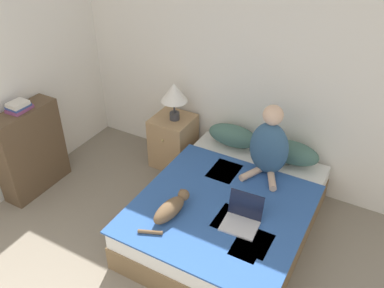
{
  "coord_description": "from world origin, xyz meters",
  "views": [
    {
      "loc": [
        1.4,
        0.01,
        3.03
      ],
      "look_at": [
        -0.22,
        2.92,
        0.81
      ],
      "focal_mm": 38.0,
      "sensor_mm": 36.0,
      "label": 1
    }
  ],
  "objects_px": {
    "pillow_near": "(233,136)",
    "cat_tabby": "(171,208)",
    "person_sitting": "(269,146)",
    "laptop_open": "(242,218)",
    "table_lamp": "(174,94)",
    "pillow_far": "(291,152)",
    "bookshelf": "(30,150)",
    "book_stack_top": "(19,106)",
    "bed": "(228,214)",
    "nightstand": "(173,141)"
  },
  "relations": [
    {
      "from": "pillow_near",
      "to": "table_lamp",
      "type": "height_order",
      "value": "table_lamp"
    },
    {
      "from": "pillow_near",
      "to": "person_sitting",
      "type": "distance_m",
      "value": 0.63
    },
    {
      "from": "pillow_near",
      "to": "nightstand",
      "type": "height_order",
      "value": "pillow_near"
    },
    {
      "from": "pillow_near",
      "to": "table_lamp",
      "type": "distance_m",
      "value": 0.82
    },
    {
      "from": "book_stack_top",
      "to": "pillow_near",
      "type": "bearing_deg",
      "value": 33.44
    },
    {
      "from": "bookshelf",
      "to": "bed",
      "type": "bearing_deg",
      "value": 10.67
    },
    {
      "from": "pillow_near",
      "to": "pillow_far",
      "type": "relative_size",
      "value": 1.0
    },
    {
      "from": "bed",
      "to": "laptop_open",
      "type": "bearing_deg",
      "value": -48.46
    },
    {
      "from": "pillow_far",
      "to": "bookshelf",
      "type": "relative_size",
      "value": 0.58
    },
    {
      "from": "cat_tabby",
      "to": "nightstand",
      "type": "xyz_separation_m",
      "value": [
        -0.74,
        1.24,
        -0.22
      ]
    },
    {
      "from": "table_lamp",
      "to": "bookshelf",
      "type": "xyz_separation_m",
      "value": [
        -1.16,
        -1.15,
        -0.47
      ]
    },
    {
      "from": "nightstand",
      "to": "bookshelf",
      "type": "height_order",
      "value": "bookshelf"
    },
    {
      "from": "cat_tabby",
      "to": "nightstand",
      "type": "distance_m",
      "value": 1.46
    },
    {
      "from": "table_lamp",
      "to": "book_stack_top",
      "type": "xyz_separation_m",
      "value": [
        -1.16,
        -1.15,
        0.07
      ]
    },
    {
      "from": "person_sitting",
      "to": "cat_tabby",
      "type": "xyz_separation_m",
      "value": [
        -0.53,
        -1.01,
        -0.25
      ]
    },
    {
      "from": "table_lamp",
      "to": "nightstand",
      "type": "bearing_deg",
      "value": 161.47
    },
    {
      "from": "nightstand",
      "to": "bookshelf",
      "type": "bearing_deg",
      "value": -134.04
    },
    {
      "from": "pillow_near",
      "to": "pillow_far",
      "type": "height_order",
      "value": "same"
    },
    {
      "from": "nightstand",
      "to": "bookshelf",
      "type": "relative_size",
      "value": 0.64
    },
    {
      "from": "nightstand",
      "to": "book_stack_top",
      "type": "height_order",
      "value": "book_stack_top"
    },
    {
      "from": "person_sitting",
      "to": "table_lamp",
      "type": "relative_size",
      "value": 1.69
    },
    {
      "from": "nightstand",
      "to": "table_lamp",
      "type": "distance_m",
      "value": 0.65
    },
    {
      "from": "person_sitting",
      "to": "table_lamp",
      "type": "bearing_deg",
      "value": 169.96
    },
    {
      "from": "table_lamp",
      "to": "book_stack_top",
      "type": "relative_size",
      "value": 1.87
    },
    {
      "from": "laptop_open",
      "to": "bookshelf",
      "type": "bearing_deg",
      "value": 179.32
    },
    {
      "from": "laptop_open",
      "to": "nightstand",
      "type": "xyz_separation_m",
      "value": [
        -1.33,
        1.03,
        -0.2
      ]
    },
    {
      "from": "bed",
      "to": "cat_tabby",
      "type": "relative_size",
      "value": 3.35
    },
    {
      "from": "nightstand",
      "to": "table_lamp",
      "type": "height_order",
      "value": "table_lamp"
    },
    {
      "from": "pillow_near",
      "to": "pillow_far",
      "type": "bearing_deg",
      "value": 0.0
    },
    {
      "from": "nightstand",
      "to": "person_sitting",
      "type": "bearing_deg",
      "value": -10.28
    },
    {
      "from": "laptop_open",
      "to": "book_stack_top",
      "type": "relative_size",
      "value": 1.35
    },
    {
      "from": "bed",
      "to": "pillow_near",
      "type": "xyz_separation_m",
      "value": [
        -0.34,
        0.82,
        0.35
      ]
    },
    {
      "from": "laptop_open",
      "to": "person_sitting",
      "type": "bearing_deg",
      "value": 91.33
    },
    {
      "from": "bed",
      "to": "pillow_near",
      "type": "relative_size",
      "value": 3.35
    },
    {
      "from": "bed",
      "to": "laptop_open",
      "type": "relative_size",
      "value": 5.93
    },
    {
      "from": "person_sitting",
      "to": "book_stack_top",
      "type": "relative_size",
      "value": 3.17
    },
    {
      "from": "table_lamp",
      "to": "book_stack_top",
      "type": "height_order",
      "value": "book_stack_top"
    },
    {
      "from": "pillow_far",
      "to": "table_lamp",
      "type": "bearing_deg",
      "value": -176.52
    },
    {
      "from": "bed",
      "to": "book_stack_top",
      "type": "distance_m",
      "value": 2.39
    },
    {
      "from": "laptop_open",
      "to": "nightstand",
      "type": "bearing_deg",
      "value": 138.54
    },
    {
      "from": "pillow_far",
      "to": "bed",
      "type": "bearing_deg",
      "value": -112.38
    },
    {
      "from": "book_stack_top",
      "to": "bed",
      "type": "bearing_deg",
      "value": 10.67
    },
    {
      "from": "pillow_near",
      "to": "bookshelf",
      "type": "distance_m",
      "value": 2.24
    },
    {
      "from": "person_sitting",
      "to": "laptop_open",
      "type": "height_order",
      "value": "person_sitting"
    },
    {
      "from": "pillow_far",
      "to": "cat_tabby",
      "type": "height_order",
      "value": "pillow_far"
    },
    {
      "from": "cat_tabby",
      "to": "laptop_open",
      "type": "bearing_deg",
      "value": -63.3
    },
    {
      "from": "bed",
      "to": "pillow_far",
      "type": "xyz_separation_m",
      "value": [
        0.34,
        0.82,
        0.35
      ]
    },
    {
      "from": "cat_tabby",
      "to": "book_stack_top",
      "type": "distance_m",
      "value": 1.93
    },
    {
      "from": "pillow_near",
      "to": "cat_tabby",
      "type": "xyz_separation_m",
      "value": [
        -0.01,
        -1.31,
        -0.04
      ]
    },
    {
      "from": "pillow_near",
      "to": "table_lamp",
      "type": "bearing_deg",
      "value": -173.24
    }
  ]
}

